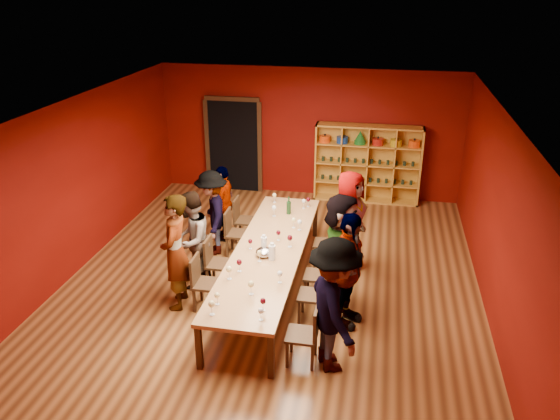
% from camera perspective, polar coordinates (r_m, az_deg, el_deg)
% --- Properties ---
extents(room_shell, '(7.10, 9.10, 3.04)m').
position_cam_1_polar(room_shell, '(8.66, -1.21, 0.30)').
color(room_shell, brown).
rests_on(room_shell, ground).
extents(tasting_table, '(1.10, 4.50, 0.75)m').
position_cam_1_polar(tasting_table, '(9.00, -1.17, -4.39)').
color(tasting_table, '#A77545').
rests_on(tasting_table, ground).
extents(doorway, '(1.40, 0.17, 2.30)m').
position_cam_1_polar(doorway, '(13.25, -4.82, 6.78)').
color(doorway, black).
rests_on(doorway, ground).
extents(shelving_unit, '(2.40, 0.40, 1.80)m').
position_cam_1_polar(shelving_unit, '(12.72, 9.13, 5.18)').
color(shelving_unit, gold).
rests_on(shelving_unit, ground).
extents(chair_person_left_1, '(0.42, 0.42, 0.89)m').
position_cam_1_polar(chair_person_left_1, '(8.70, -8.12, -7.25)').
color(chair_person_left_1, black).
rests_on(chair_person_left_1, ground).
extents(person_left_1, '(0.61, 0.76, 1.89)m').
position_cam_1_polar(person_left_1, '(8.61, -10.88, -4.34)').
color(person_left_1, silver).
rests_on(person_left_1, ground).
extents(chair_person_left_2, '(0.42, 0.42, 0.89)m').
position_cam_1_polar(chair_person_left_2, '(9.24, -6.82, -5.22)').
color(chair_person_left_2, black).
rests_on(chair_person_left_2, ground).
extents(person_left_2, '(0.48, 0.83, 1.68)m').
position_cam_1_polar(person_left_2, '(9.20, -9.25, -3.09)').
color(person_left_2, '#5E83C1').
rests_on(person_left_2, ground).
extents(chair_person_left_3, '(0.42, 0.42, 0.89)m').
position_cam_1_polar(chair_person_left_3, '(10.24, -4.86, -2.12)').
color(chair_person_left_3, black).
rests_on(chair_person_left_3, ground).
extents(person_left_3, '(0.79, 1.14, 1.63)m').
position_cam_1_polar(person_left_3, '(10.22, -7.09, -0.31)').
color(person_left_3, '#131434').
rests_on(person_left_3, ground).
extents(chair_person_left_4, '(0.42, 0.42, 0.89)m').
position_cam_1_polar(chair_person_left_4, '(10.77, -4.00, -0.76)').
color(chair_person_left_4, black).
rests_on(chair_person_left_4, ground).
extents(person_left_4, '(0.43, 0.91, 1.53)m').
position_cam_1_polar(person_left_4, '(10.76, -5.90, 0.71)').
color(person_left_4, '#151A3B').
rests_on(person_left_4, ground).
extents(chair_person_right_0, '(0.42, 0.42, 0.89)m').
position_cam_1_polar(chair_person_right_0, '(7.49, 2.93, -12.58)').
color(chair_person_right_0, black).
rests_on(chair_person_right_0, ground).
extents(person_right_0, '(0.97, 1.32, 1.90)m').
position_cam_1_polar(person_right_0, '(7.21, 5.67, -9.92)').
color(person_right_0, '#535358').
rests_on(person_right_0, ground).
extents(chair_person_right_1, '(0.42, 0.42, 0.89)m').
position_cam_1_polar(chair_person_right_1, '(8.32, 3.94, -8.56)').
color(chair_person_right_1, black).
rests_on(chair_person_right_1, ground).
extents(person_right_1, '(0.81, 1.17, 1.82)m').
position_cam_1_polar(person_right_1, '(8.08, 7.06, -6.32)').
color(person_right_1, '#454549').
rests_on(person_right_1, ground).
extents(chair_person_right_2, '(0.42, 0.42, 0.89)m').
position_cam_1_polar(chair_person_right_2, '(8.84, 4.45, -6.52)').
color(chair_person_right_2, black).
rests_on(chair_person_right_2, ground).
extents(person_right_2, '(0.53, 1.74, 1.87)m').
position_cam_1_polar(person_right_2, '(8.61, 6.35, -4.14)').
color(person_right_2, '#5671B1').
rests_on(person_right_2, ground).
extents(chair_person_right_3, '(0.42, 0.42, 0.89)m').
position_cam_1_polar(chair_person_right_3, '(9.86, 5.26, -3.21)').
color(chair_person_right_3, black).
rests_on(chair_person_right_3, ground).
extents(person_right_3, '(0.78, 1.01, 1.83)m').
position_cam_1_polar(person_right_3, '(9.66, 7.21, -1.14)').
color(person_right_3, '#CA878D').
rests_on(person_right_3, ground).
extents(wine_glass_0, '(0.08, 0.08, 0.20)m').
position_cam_1_polar(wine_glass_0, '(9.65, 1.45, -1.09)').
color(wine_glass_0, white).
rests_on(wine_glass_0, tasting_table).
extents(wine_glass_1, '(0.07, 0.07, 0.19)m').
position_cam_1_polar(wine_glass_1, '(9.20, -0.17, -2.43)').
color(wine_glass_1, white).
rests_on(wine_glass_1, tasting_table).
extents(wine_glass_2, '(0.09, 0.09, 0.22)m').
position_cam_1_polar(wine_glass_2, '(8.09, -5.35, -6.23)').
color(wine_glass_2, white).
rests_on(wine_glass_2, tasting_table).
extents(wine_glass_3, '(0.08, 0.08, 0.20)m').
position_cam_1_polar(wine_glass_3, '(9.57, 2.06, -1.32)').
color(wine_glass_3, white).
rests_on(wine_glass_3, tasting_table).
extents(wine_glass_4, '(0.08, 0.08, 0.19)m').
position_cam_1_polar(wine_glass_4, '(10.47, 2.51, 0.88)').
color(wine_glass_4, white).
rests_on(wine_glass_4, tasting_table).
extents(wine_glass_5, '(0.09, 0.09, 0.22)m').
position_cam_1_polar(wine_glass_5, '(7.32, -7.16, -9.78)').
color(wine_glass_5, white).
rests_on(wine_glass_5, tasting_table).
extents(wine_glass_6, '(0.08, 0.08, 0.20)m').
position_cam_1_polar(wine_glass_6, '(8.54, -2.17, -4.55)').
color(wine_glass_6, white).
rests_on(wine_glass_6, tasting_table).
extents(wine_glass_7, '(0.08, 0.08, 0.20)m').
position_cam_1_polar(wine_glass_7, '(10.73, -0.59, 1.51)').
color(wine_glass_7, white).
rests_on(wine_glass_7, tasting_table).
extents(wine_glass_8, '(0.09, 0.09, 0.22)m').
position_cam_1_polar(wine_glass_8, '(7.70, -3.05, -7.79)').
color(wine_glass_8, white).
rests_on(wine_glass_8, tasting_table).
extents(wine_glass_9, '(0.09, 0.09, 0.22)m').
position_cam_1_polar(wine_glass_9, '(10.11, -0.63, 0.18)').
color(wine_glass_9, white).
rests_on(wine_glass_9, tasting_table).
extents(wine_glass_10, '(0.09, 0.09, 0.22)m').
position_cam_1_polar(wine_glass_10, '(8.97, 1.04, -2.98)').
color(wine_glass_10, white).
rests_on(wine_glass_10, tasting_table).
extents(wine_glass_11, '(0.08, 0.08, 0.19)m').
position_cam_1_polar(wine_glass_11, '(7.37, -1.79, -9.54)').
color(wine_glass_11, white).
rests_on(wine_glass_11, tasting_table).
extents(wine_glass_12, '(0.08, 0.08, 0.19)m').
position_cam_1_polar(wine_glass_12, '(10.55, 2.96, 1.05)').
color(wine_glass_12, white).
rests_on(wine_glass_12, tasting_table).
extents(wine_glass_13, '(0.07, 0.07, 0.18)m').
position_cam_1_polar(wine_glass_13, '(8.94, -3.12, -3.34)').
color(wine_glass_13, white).
rests_on(wine_glass_13, tasting_table).
extents(wine_glass_14, '(0.08, 0.08, 0.19)m').
position_cam_1_polar(wine_glass_14, '(7.54, -6.59, -8.90)').
color(wine_glass_14, white).
rests_on(wine_glass_14, tasting_table).
extents(wine_glass_15, '(0.08, 0.08, 0.20)m').
position_cam_1_polar(wine_glass_15, '(7.97, -0.02, -6.72)').
color(wine_glass_15, white).
rests_on(wine_glass_15, tasting_table).
extents(wine_glass_16, '(0.07, 0.07, 0.19)m').
position_cam_1_polar(wine_glass_16, '(7.18, -2.01, -10.54)').
color(wine_glass_16, white).
rests_on(wine_glass_16, tasting_table).
extents(wine_glass_17, '(0.08, 0.08, 0.21)m').
position_cam_1_polar(wine_glass_17, '(8.28, -4.29, -5.52)').
color(wine_glass_17, white).
rests_on(wine_glass_17, tasting_table).
extents(spittoon_bowl, '(0.28, 0.28, 0.15)m').
position_cam_1_polar(spittoon_bowl, '(8.74, -1.67, -4.43)').
color(spittoon_bowl, '#ACAEB3').
rests_on(spittoon_bowl, tasting_table).
extents(carafe_a, '(0.11, 0.11, 0.26)m').
position_cam_1_polar(carafe_a, '(8.92, -1.69, -3.46)').
color(carafe_a, white).
rests_on(carafe_a, tasting_table).
extents(carafe_b, '(0.13, 0.13, 0.29)m').
position_cam_1_polar(carafe_b, '(8.60, -0.84, -4.42)').
color(carafe_b, white).
rests_on(carafe_b, tasting_table).
extents(wine_bottle, '(0.09, 0.09, 0.34)m').
position_cam_1_polar(wine_bottle, '(10.23, 0.92, 0.28)').
color(wine_bottle, '#14371A').
rests_on(wine_bottle, tasting_table).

